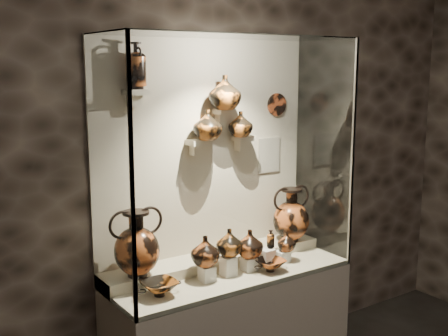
# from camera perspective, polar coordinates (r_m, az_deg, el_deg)

# --- Properties ---
(wall_back) EXTENTS (5.00, 0.02, 3.20)m
(wall_back) POSITION_cam_1_polar(r_m,az_deg,el_deg) (3.95, -2.03, 1.44)
(wall_back) COLOR black
(wall_back) RESTS_ON ground
(plinth) EXTENTS (1.70, 0.60, 0.80)m
(plinth) POSITION_cam_1_polar(r_m,az_deg,el_deg) (4.06, 0.60, -16.14)
(plinth) COLOR beige
(plinth) RESTS_ON floor
(front_tier) EXTENTS (1.68, 0.58, 0.03)m
(front_tier) POSITION_cam_1_polar(r_m,az_deg,el_deg) (3.89, 0.61, -10.67)
(front_tier) COLOR #B9AC8F
(front_tier) RESTS_ON plinth
(rear_tier) EXTENTS (1.70, 0.25, 0.10)m
(rear_tier) POSITION_cam_1_polar(r_m,az_deg,el_deg) (4.02, -0.84, -9.46)
(rear_tier) COLOR #B9AC8F
(rear_tier) RESTS_ON plinth
(back_panel) EXTENTS (1.70, 0.03, 1.60)m
(back_panel) POSITION_cam_1_polar(r_m,az_deg,el_deg) (3.94, -1.99, 1.43)
(back_panel) COLOR beige
(back_panel) RESTS_ON plinth
(glass_front) EXTENTS (1.70, 0.01, 1.60)m
(glass_front) POSITION_cam_1_polar(r_m,az_deg,el_deg) (3.45, 3.45, 0.12)
(glass_front) COLOR white
(glass_front) RESTS_ON plinth
(glass_left) EXTENTS (0.01, 0.60, 1.60)m
(glass_left) POSITION_cam_1_polar(r_m,az_deg,el_deg) (3.28, -11.57, -0.60)
(glass_left) COLOR white
(glass_left) RESTS_ON plinth
(glass_right) EXTENTS (0.01, 0.60, 1.60)m
(glass_right) POSITION_cam_1_polar(r_m,az_deg,el_deg) (4.22, 10.09, 1.86)
(glass_right) COLOR white
(glass_right) RESTS_ON plinth
(glass_top) EXTENTS (1.70, 0.60, 0.01)m
(glass_top) POSITION_cam_1_polar(r_m,az_deg,el_deg) (3.64, 0.66, 13.26)
(glass_top) COLOR white
(glass_top) RESTS_ON back_panel
(frame_post_left) EXTENTS (0.02, 0.02, 1.60)m
(frame_post_left) POSITION_cam_1_polar(r_m,az_deg,el_deg) (3.02, -9.32, -1.46)
(frame_post_left) COLOR gray
(frame_post_left) RESTS_ON plinth
(frame_post_right) EXTENTS (0.02, 0.02, 1.60)m
(frame_post_right) POSITION_cam_1_polar(r_m,az_deg,el_deg) (4.02, 12.92, 1.33)
(frame_post_right) COLOR gray
(frame_post_right) RESTS_ON plinth
(pedestal_a) EXTENTS (0.09, 0.09, 0.10)m
(pedestal_a) POSITION_cam_1_polar(r_m,az_deg,el_deg) (3.72, -1.77, -10.65)
(pedestal_a) COLOR silver
(pedestal_a) RESTS_ON front_tier
(pedestal_b) EXTENTS (0.09, 0.09, 0.13)m
(pedestal_b) POSITION_cam_1_polar(r_m,az_deg,el_deg) (3.80, 0.42, -9.92)
(pedestal_b) COLOR silver
(pedestal_b) RESTS_ON front_tier
(pedestal_c) EXTENTS (0.09, 0.09, 0.09)m
(pedestal_c) POSITION_cam_1_polar(r_m,az_deg,el_deg) (3.90, 2.50, -9.70)
(pedestal_c) COLOR silver
(pedestal_c) RESTS_ON front_tier
(pedestal_d) EXTENTS (0.09, 0.09, 0.12)m
(pedestal_d) POSITION_cam_1_polar(r_m,az_deg,el_deg) (3.99, 4.37, -9.03)
(pedestal_d) COLOR silver
(pedestal_d) RESTS_ON front_tier
(pedestal_e) EXTENTS (0.09, 0.09, 0.08)m
(pedestal_e) POSITION_cam_1_polar(r_m,az_deg,el_deg) (4.08, 5.92, -8.91)
(pedestal_e) COLOR silver
(pedestal_e) RESTS_ON front_tier
(bracket_ul) EXTENTS (0.14, 0.12, 0.04)m
(bracket_ul) POSITION_cam_1_polar(r_m,az_deg,el_deg) (3.57, -8.93, 7.63)
(bracket_ul) COLOR beige
(bracket_ul) RESTS_ON back_panel
(bracket_ca) EXTENTS (0.14, 0.12, 0.04)m
(bracket_ca) POSITION_cam_1_polar(r_m,az_deg,el_deg) (3.81, -2.67, 2.63)
(bracket_ca) COLOR beige
(bracket_ca) RESTS_ON back_panel
(bracket_cb) EXTENTS (0.10, 0.12, 0.04)m
(bracket_cb) POSITION_cam_1_polar(r_m,az_deg,el_deg) (3.90, -0.18, 5.77)
(bracket_cb) COLOR beige
(bracket_cb) RESTS_ON back_panel
(bracket_cc) EXTENTS (0.14, 0.12, 0.04)m
(bracket_cc) POSITION_cam_1_polar(r_m,az_deg,el_deg) (4.02, 1.95, 3.05)
(bracket_cc) COLOR beige
(bracket_cc) RESTS_ON back_panel
(amphora_left) EXTENTS (0.42, 0.42, 0.43)m
(amphora_left) POSITION_cam_1_polar(r_m,az_deg,el_deg) (3.59, -8.83, -7.57)
(amphora_left) COLOR #A74D20
(amphora_left) RESTS_ON rear_tier
(amphora_right) EXTENTS (0.39, 0.39, 0.41)m
(amphora_right) POSITION_cam_1_polar(r_m,az_deg,el_deg) (4.28, 6.82, -4.70)
(amphora_right) COLOR #A74D20
(amphora_right) RESTS_ON rear_tier
(jug_a) EXTENTS (0.24, 0.24, 0.20)m
(jug_a) POSITION_cam_1_polar(r_m,az_deg,el_deg) (3.68, -1.94, -8.41)
(jug_a) COLOR #A74D20
(jug_a) RESTS_ON pedestal_a
(jug_b) EXTENTS (0.22, 0.22, 0.19)m
(jug_b) POSITION_cam_1_polar(r_m,az_deg,el_deg) (3.77, 0.53, -7.55)
(jug_b) COLOR #BB6121
(jug_b) RESTS_ON pedestal_b
(jug_c) EXTENTS (0.22, 0.22, 0.19)m
(jug_c) POSITION_cam_1_polar(r_m,az_deg,el_deg) (3.86, 2.61, -7.67)
(jug_c) COLOR #A74D20
(jug_c) RESTS_ON pedestal_c
(jug_e) EXTENTS (0.15, 0.15, 0.14)m
(jug_e) POSITION_cam_1_polar(r_m,az_deg,el_deg) (4.05, 6.36, -7.44)
(jug_e) COLOR #A74D20
(jug_e) RESTS_ON pedestal_e
(lekythos_small) EXTENTS (0.07, 0.07, 0.15)m
(lekythos_small) POSITION_cam_1_polar(r_m,az_deg,el_deg) (3.97, 4.73, -7.09)
(lekythos_small) COLOR #BB6121
(lekythos_small) RESTS_ON pedestal_d
(kylix_left) EXTENTS (0.30, 0.27, 0.11)m
(kylix_left) POSITION_cam_1_polar(r_m,az_deg,el_deg) (3.51, -6.61, -11.89)
(kylix_left) COLOR #BB6121
(kylix_left) RESTS_ON front_tier
(kylix_right) EXTENTS (0.31, 0.29, 0.10)m
(kylix_right) POSITION_cam_1_polar(r_m,az_deg,el_deg) (3.89, 4.71, -9.70)
(kylix_right) COLOR #A74D20
(kylix_right) RESTS_ON front_tier
(lekythos_tall) EXTENTS (0.17, 0.17, 0.33)m
(lekythos_tall) POSITION_cam_1_polar(r_m,az_deg,el_deg) (3.55, -8.91, 10.53)
(lekythos_tall) COLOR #A74D20
(lekythos_tall) RESTS_ON bracket_ul
(ovoid_vase_a) EXTENTS (0.21, 0.21, 0.20)m
(ovoid_vase_a) POSITION_cam_1_polar(r_m,az_deg,el_deg) (3.78, -1.70, 4.41)
(ovoid_vase_a) COLOR #BB6121
(ovoid_vase_a) RESTS_ON bracket_ca
(ovoid_vase_b) EXTENTS (0.26, 0.26, 0.23)m
(ovoid_vase_b) POSITION_cam_1_polar(r_m,az_deg,el_deg) (3.83, 0.07, 7.69)
(ovoid_vase_b) COLOR #BB6121
(ovoid_vase_b) RESTS_ON bracket_cb
(ovoid_vase_c) EXTENTS (0.18, 0.18, 0.18)m
(ovoid_vase_c) POSITION_cam_1_polar(r_m,az_deg,el_deg) (3.95, 1.68, 4.48)
(ovoid_vase_c) COLOR #BB6121
(ovoid_vase_c) RESTS_ON bracket_cc
(wall_plate) EXTENTS (0.17, 0.02, 0.17)m
(wall_plate) POSITION_cam_1_polar(r_m,az_deg,el_deg) (4.25, 5.36, 6.43)
(wall_plate) COLOR #A34320
(wall_plate) RESTS_ON back_panel
(info_placard) EXTENTS (0.20, 0.01, 0.26)m
(info_placard) POSITION_cam_1_polar(r_m,az_deg,el_deg) (4.26, 4.59, 1.31)
(info_placard) COLOR beige
(info_placard) RESTS_ON back_panel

